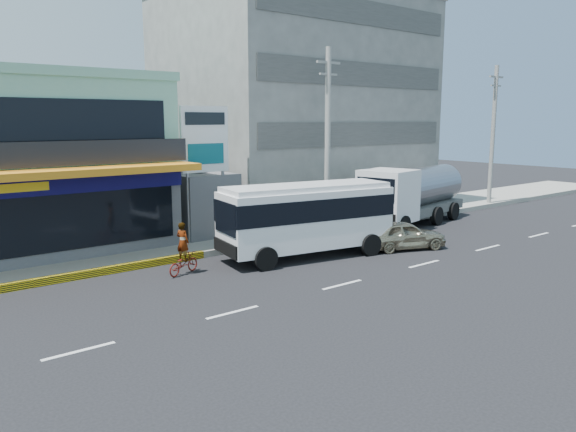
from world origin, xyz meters
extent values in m
plane|color=black|center=(0.00, 0.00, 0.00)|extent=(120.00, 120.00, 0.00)
cube|color=gray|center=(5.00, 9.50, 0.15)|extent=(70.00, 5.00, 0.30)
cube|color=#4F5055|center=(-8.00, 14.00, 2.00)|extent=(12.00, 10.00, 4.00)
cube|color=#8FCBAC|center=(-8.00, 14.00, 6.00)|extent=(12.00, 10.00, 4.00)
cube|color=orange|center=(-8.00, 8.20, 4.15)|extent=(12.40, 1.80, 0.30)
cube|color=#0D0B4D|center=(-8.00, 8.95, 3.60)|extent=(12.00, 0.12, 0.80)
cube|color=black|center=(-8.00, 8.98, 2.10)|extent=(11.00, 0.06, 2.60)
cube|color=gray|center=(10.00, 15.00, 7.00)|extent=(16.00, 12.00, 14.00)
cube|color=#4F5055|center=(0.00, 12.00, 1.75)|extent=(3.00, 6.00, 3.50)
cylinder|color=slate|center=(0.00, 11.00, 3.58)|extent=(1.50, 1.50, 0.15)
cylinder|color=gray|center=(-1.50, 9.20, 3.25)|extent=(0.16, 0.16, 6.50)
cylinder|color=gray|center=(0.50, 9.20, 3.25)|extent=(0.16, 0.16, 6.50)
cube|color=white|center=(-0.50, 9.20, 5.30)|extent=(2.60, 0.18, 3.20)
cylinder|color=#999993|center=(6.00, 7.40, 5.00)|extent=(0.30, 0.30, 10.00)
cube|color=#999993|center=(6.00, 7.40, 9.20)|extent=(1.60, 0.12, 0.12)
cube|color=#999993|center=(6.00, 7.40, 8.60)|extent=(1.20, 0.10, 0.10)
cylinder|color=#999993|center=(22.00, 7.40, 5.00)|extent=(0.30, 0.30, 10.00)
cube|color=#999993|center=(22.00, 7.40, 9.20)|extent=(1.60, 0.12, 0.12)
cube|color=#999993|center=(22.00, 7.40, 8.60)|extent=(1.20, 0.10, 0.10)
cube|color=white|center=(1.85, 4.26, 1.82)|extent=(8.27, 3.82, 2.62)
cube|color=black|center=(1.85, 4.26, 2.33)|extent=(8.34, 3.89, 0.97)
cube|color=white|center=(1.85, 4.26, 3.24)|extent=(8.01, 3.56, 0.23)
cylinder|color=black|center=(-1.06, 3.49, 0.51)|extent=(1.06, 0.49, 1.02)
cylinder|color=black|center=(-0.63, 5.96, 0.51)|extent=(1.06, 0.49, 1.02)
cylinder|color=black|center=(4.32, 2.56, 0.51)|extent=(1.06, 0.49, 1.02)
cylinder|color=black|center=(4.75, 5.03, 0.51)|extent=(1.06, 0.49, 1.02)
imported|color=tan|center=(6.54, 2.48, 0.71)|extent=(4.48, 3.08, 1.42)
cube|color=white|center=(9.27, 5.90, 2.05)|extent=(3.12, 3.12, 2.88)
cube|color=#595956|center=(12.31, 6.50, 0.89)|extent=(9.17, 4.10, 0.55)
cylinder|color=gray|center=(13.40, 6.71, 2.22)|extent=(6.54, 3.48, 2.33)
cylinder|color=black|center=(9.08, 4.57, 0.55)|extent=(1.15, 0.54, 1.11)
cylinder|color=black|center=(8.59, 7.07, 0.55)|extent=(1.15, 0.54, 1.11)
cylinder|color=black|center=(13.10, 5.36, 0.55)|extent=(1.15, 0.54, 1.11)
cylinder|color=black|center=(12.61, 7.86, 0.55)|extent=(1.15, 0.54, 1.11)
cylinder|color=black|center=(15.39, 5.80, 0.55)|extent=(1.15, 0.54, 1.11)
cylinder|color=black|center=(14.90, 8.30, 0.55)|extent=(1.15, 0.54, 1.11)
imported|color=#57120C|center=(-4.00, 5.19, 0.44)|extent=(1.78, 1.16, 0.88)
imported|color=#66594C|center=(-4.00, 5.19, 1.35)|extent=(0.58, 0.69, 1.62)
camera|label=1|loc=(-14.62, -14.86, 6.25)|focal=35.00mm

